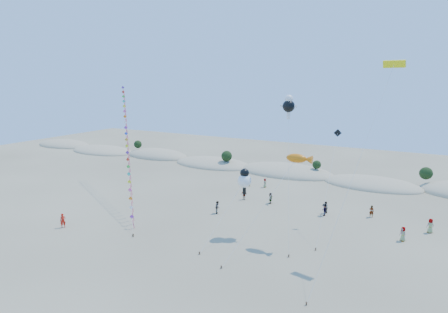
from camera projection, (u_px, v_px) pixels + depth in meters
ground at (118, 280)px, 33.89m from camera, size 160.00×160.00×0.00m
dune_ridge at (290, 173)px, 72.25m from camera, size 145.30×11.49×5.57m
kite_train at (127, 141)px, 56.10m from camera, size 20.54×21.06×17.38m
fish_kite at (299, 159)px, 39.83m from camera, size 5.89×9.73×10.06m
cartoon_kite_low at (244, 179)px, 42.50m from camera, size 2.69×7.66×7.97m
cartoon_kite_high at (289, 105)px, 42.81m from camera, size 4.06×7.98×16.13m
parafoil_kite at (392, 70)px, 35.24m from camera, size 4.98×13.25×19.64m
dark_kite at (332, 163)px, 44.07m from camera, size 0.93×9.70×11.88m
flyer_foreground at (63, 221)px, 45.72m from camera, size 0.74×0.78×1.79m
beachgoers at (301, 204)px, 51.98m from camera, size 28.22×15.59×1.74m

